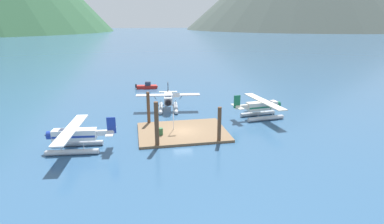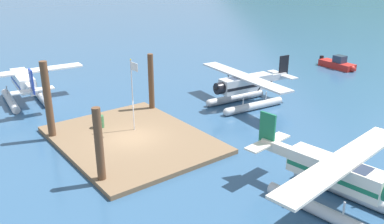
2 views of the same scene
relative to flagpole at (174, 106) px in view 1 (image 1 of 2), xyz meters
name	(u,v)px [view 1 (image 1 of 2)]	position (x,y,z in m)	size (l,w,h in m)	color
ground_plane	(183,133)	(0.95, -0.84, -3.55)	(1200.00, 1200.00, 0.00)	#2D5175
dock_platform	(182,132)	(0.95, -0.84, -3.40)	(11.57, 8.98, 0.30)	brown
piling_near_left	(157,125)	(-2.71, -4.99, -0.79)	(0.50, 0.50, 5.51)	brown
piling_near_right	(219,125)	(4.82, -4.87, -1.31)	(0.46, 0.46, 4.47)	brown
piling_far_left	(148,109)	(-3.21, 3.42, -1.16)	(0.45, 0.45, 4.78)	brown
flagpole	(174,106)	(0.00, 0.00, 0.00)	(0.95, 0.10, 5.13)	silver
fuel_drum	(161,131)	(-2.00, -1.75, -2.81)	(0.62, 0.62, 0.88)	#33663D
seaplane_white_port_aft	(75,137)	(-11.97, -4.10, -1.97)	(7.96, 10.49, 3.84)	#B7BABF
seaplane_cream_stbd_fwd	(262,108)	(13.83, 3.34, -1.97)	(7.96, 10.49, 3.84)	#B7BABF
seaplane_silver_bow_centre	(168,101)	(0.37, 10.46, -1.97)	(10.49, 7.95, 3.84)	#B7BABF
boat_red_open_north	(147,86)	(-2.25, 27.96, -3.06)	(4.89, 1.89, 1.50)	#B2231E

